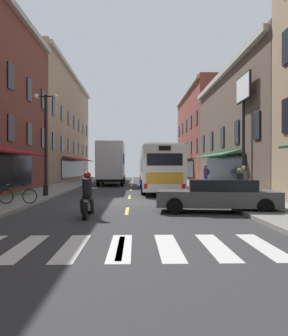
{
  "coord_description": "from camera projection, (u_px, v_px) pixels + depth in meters",
  "views": [
    {
      "loc": [
        0.34,
        -18.01,
        1.86
      ],
      "look_at": [
        0.91,
        4.89,
        1.73
      ],
      "focal_mm": 37.48,
      "sensor_mm": 36.0,
      "label": 1
    }
  ],
  "objects": [
    {
      "name": "ground_plane",
      "position": [
        129.0,
        203.0,
        18.01
      ],
      "size": [
        34.8,
        80.0,
        0.1
      ],
      "primitive_type": "cube",
      "color": "#333335"
    },
    {
      "name": "lane_centre_dashes",
      "position": [
        129.0,
        203.0,
        17.76
      ],
      "size": [
        0.14,
        73.9,
        0.01
      ],
      "color": "#DBCC4C",
      "rests_on": "ground"
    },
    {
      "name": "crosswalk_near",
      "position": [
        121.0,
        247.0,
        8.01
      ],
      "size": [
        7.1,
        2.8,
        0.01
      ],
      "color": "silver",
      "rests_on": "ground"
    },
    {
      "name": "sidewalk_left",
      "position": [
        13.0,
        201.0,
        17.86
      ],
      "size": [
        3.0,
        80.0,
        0.14
      ],
      "primitive_type": "cube",
      "color": "gray",
      "rests_on": "ground"
    },
    {
      "name": "sidewalk_right",
      "position": [
        242.0,
        201.0,
        18.16
      ],
      "size": [
        3.0,
        80.0,
        0.14
      ],
      "primitive_type": "cube",
      "color": "gray",
      "rests_on": "ground"
    },
    {
      "name": "billboard_sign",
      "position": [
        244.0,
        104.0,
        21.67
      ],
      "size": [
        0.4,
        2.63,
        7.35
      ],
      "color": "black",
      "rests_on": "sidewalk_right"
    },
    {
      "name": "transit_bus",
      "position": [
        158.0,
        168.0,
        26.06
      ],
      "size": [
        2.67,
        11.94,
        3.25
      ],
      "color": "white",
      "rests_on": "ground"
    },
    {
      "name": "box_truck",
      "position": [
        111.0,
        164.0,
        33.93
      ],
      "size": [
        2.49,
        7.46,
        4.08
      ],
      "color": "#B21E19",
      "rests_on": "ground"
    },
    {
      "name": "sedan_near",
      "position": [
        218.0,
        195.0,
        14.13
      ],
      "size": [
        4.97,
        2.35,
        1.32
      ],
      "color": "#515154",
      "rests_on": "ground"
    },
    {
      "name": "sedan_mid",
      "position": [
        116.0,
        175.0,
        43.5
      ],
      "size": [
        1.91,
        4.64,
        1.38
      ],
      "color": "silver",
      "rests_on": "ground"
    },
    {
      "name": "motorcycle_rider",
      "position": [
        87.0,
        198.0,
        12.75
      ],
      "size": [
        0.62,
        2.07,
        1.66
      ],
      "color": "black",
      "rests_on": "ground"
    },
    {
      "name": "bicycle_near",
      "position": [
        18.0,
        196.0,
        16.01
      ],
      "size": [
        1.71,
        0.48,
        0.91
      ],
      "color": "black",
      "rests_on": "sidewalk_left"
    },
    {
      "name": "pedestrian_near",
      "position": [
        206.0,
        175.0,
        28.49
      ],
      "size": [
        0.52,
        0.39,
        1.8
      ],
      "rotation": [
        0.0,
        0.0,
        1.32
      ],
      "color": "navy",
      "rests_on": "sidewalk_right"
    },
    {
      "name": "pedestrian_mid",
      "position": [
        240.0,
        186.0,
        15.69
      ],
      "size": [
        0.36,
        0.36,
        1.63
      ],
      "rotation": [
        0.0,
        0.0,
        5.19
      ],
      "color": "#B29947",
      "rests_on": "sidewalk_right"
    },
    {
      "name": "pedestrian_far",
      "position": [
        244.0,
        180.0,
        20.39
      ],
      "size": [
        0.36,
        0.36,
        1.74
      ],
      "rotation": [
        0.0,
        0.0,
        2.49
      ],
      "color": "#33663F",
      "rests_on": "sidewalk_right"
    },
    {
      "name": "street_lamp_twin",
      "position": [
        46.0,
        139.0,
        20.4
      ],
      "size": [
        1.42,
        0.32,
        5.94
      ],
      "color": "black",
      "rests_on": "sidewalk_left"
    }
  ]
}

